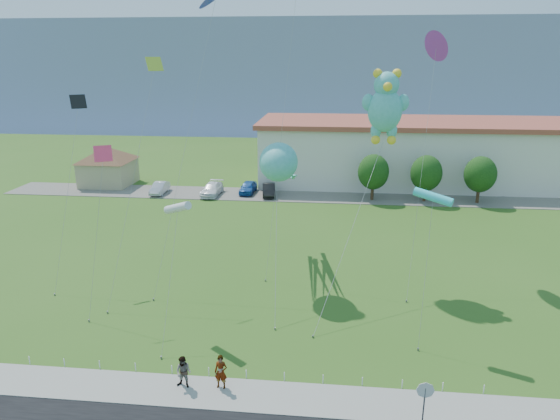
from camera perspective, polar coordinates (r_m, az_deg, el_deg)
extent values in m
plane|color=#305818|center=(28.82, -5.46, -16.97)|extent=(160.00, 160.00, 0.00)
cube|color=gray|center=(26.61, -6.69, -20.15)|extent=(80.00, 2.50, 0.10)
cube|color=#59544C|center=(60.75, 0.94, 1.69)|extent=(70.00, 6.00, 0.06)
cube|color=slate|center=(143.51, 4.06, 15.54)|extent=(160.00, 50.00, 25.00)
cube|color=tan|center=(69.44, -19.01, 4.04)|extent=(6.00, 6.00, 3.20)
pyramid|color=brown|center=(68.96, -19.21, 6.07)|extent=(9.20, 9.20, 1.80)
cube|color=beige|center=(71.61, 22.96, 5.80)|extent=(60.00, 14.00, 7.60)
cube|color=#974231|center=(71.03, 23.34, 9.03)|extent=(61.00, 15.00, 0.60)
cylinder|color=slate|center=(24.73, 16.07, -21.02)|extent=(0.07, 0.07, 2.20)
cylinder|color=red|center=(24.14, 16.28, -19.14)|extent=(0.76, 0.04, 0.76)
cylinder|color=white|center=(24.12, 16.28, -19.17)|extent=(0.80, 0.02, 0.80)
cylinder|color=white|center=(31.56, -26.72, -15.10)|extent=(0.05, 0.05, 0.50)
cylinder|color=white|center=(30.59, -23.43, -15.71)|extent=(0.05, 0.05, 0.50)
cylinder|color=white|center=(29.72, -19.92, -16.30)|extent=(0.05, 0.05, 0.50)
cylinder|color=white|center=(28.97, -16.19, -16.86)|extent=(0.05, 0.05, 0.50)
cylinder|color=white|center=(28.34, -12.26, -17.38)|extent=(0.05, 0.05, 0.50)
cylinder|color=white|center=(27.83, -8.14, -17.83)|extent=(0.05, 0.05, 0.50)
cylinder|color=white|center=(27.46, -3.88, -18.21)|extent=(0.05, 0.05, 0.50)
cylinder|color=white|center=(27.24, 0.50, -18.50)|extent=(0.05, 0.05, 0.50)
cylinder|color=white|center=(27.16, 4.94, -18.69)|extent=(0.05, 0.05, 0.50)
cylinder|color=white|center=(27.23, 9.39, -18.78)|extent=(0.05, 0.05, 0.50)
cylinder|color=white|center=(27.44, 13.79, -18.76)|extent=(0.05, 0.05, 0.50)
cylinder|color=white|center=(27.80, 18.10, -18.64)|extent=(0.05, 0.05, 0.50)
cylinder|color=white|center=(28.30, 22.27, -18.43)|extent=(0.05, 0.05, 0.50)
cylinder|color=#3F2B19|center=(59.50, 10.50, 2.14)|extent=(0.36, 0.36, 2.20)
ellipsoid|color=#14380F|center=(58.97, 10.62, 4.30)|extent=(3.60, 3.60, 4.14)
cylinder|color=#3F2B19|center=(60.30, 16.20, 1.94)|extent=(0.36, 0.36, 2.20)
ellipsoid|color=#14380F|center=(59.77, 16.38, 4.07)|extent=(3.60, 3.60, 4.14)
cylinder|color=#3F2B19|center=(61.67, 21.69, 1.73)|extent=(0.36, 0.36, 2.20)
ellipsoid|color=#14380F|center=(61.15, 21.92, 3.81)|extent=(3.60, 3.60, 4.14)
imported|color=gray|center=(26.43, -6.77, -17.89)|extent=(0.69, 0.48, 1.80)
imported|color=gray|center=(26.78, -10.97, -17.73)|extent=(0.93, 0.78, 1.70)
imported|color=#B8B8BF|center=(63.15, -13.59, 2.47)|extent=(1.50, 4.16, 1.36)
imported|color=white|center=(61.23, -7.78, 2.38)|extent=(2.21, 5.02, 1.43)
imported|color=#1C4F9A|center=(61.65, -3.67, 2.61)|extent=(1.92, 4.30, 1.44)
imported|color=black|center=(60.37, -1.29, 2.32)|extent=(2.10, 4.49, 1.42)
ellipsoid|color=teal|center=(35.37, -0.16, 5.51)|extent=(2.73, 3.55, 2.73)
sphere|color=white|center=(34.32, -1.17, 5.65)|extent=(0.43, 0.43, 0.43)
sphere|color=white|center=(34.21, 0.46, 5.62)|extent=(0.43, 0.43, 0.43)
cylinder|color=slate|center=(31.59, -0.59, -13.40)|extent=(0.10, 0.10, 0.16)
cylinder|color=gray|center=(32.69, -0.45, -4.30)|extent=(0.58, 6.41, 8.08)
ellipsoid|color=teal|center=(37.31, 11.91, 11.07)|extent=(2.48, 2.10, 3.09)
sphere|color=teal|center=(37.18, 12.09, 13.84)|extent=(1.81, 1.81, 1.81)
sphere|color=yellow|center=(37.09, 11.10, 15.07)|extent=(0.67, 0.67, 0.67)
sphere|color=yellow|center=(37.22, 13.22, 14.95)|extent=(0.67, 0.67, 0.67)
sphere|color=yellow|center=(36.43, 12.20, 13.62)|extent=(0.67, 0.67, 0.67)
ellipsoid|color=teal|center=(37.16, 10.03, 12.03)|extent=(0.86, 0.61, 1.20)
ellipsoid|color=teal|center=(37.41, 13.89, 11.83)|extent=(0.86, 0.61, 1.20)
ellipsoid|color=teal|center=(37.43, 10.90, 8.94)|extent=(0.76, 0.67, 1.24)
ellipsoid|color=teal|center=(37.54, 12.66, 8.86)|extent=(0.76, 0.67, 1.24)
sphere|color=yellow|center=(37.33, 10.87, 7.88)|extent=(0.67, 0.67, 0.67)
sphere|color=yellow|center=(37.45, 12.62, 7.81)|extent=(0.67, 0.67, 0.67)
cylinder|color=slate|center=(30.88, 3.77, -14.22)|extent=(0.10, 0.10, 0.16)
cylinder|color=gray|center=(33.54, 8.17, -2.16)|extent=(4.55, 10.56, 10.01)
cylinder|color=silver|center=(30.17, -11.64, 0.25)|extent=(0.50, 2.25, 0.87)
cylinder|color=slate|center=(29.72, -13.43, -16.07)|extent=(0.10, 0.10, 0.16)
cylinder|color=gray|center=(29.66, -12.50, -7.95)|extent=(0.14, 4.20, 7.21)
cylinder|color=slate|center=(36.08, -14.27, -9.87)|extent=(0.10, 0.10, 0.16)
cylinder|color=gray|center=(36.65, -10.72, 7.60)|extent=(3.10, 9.24, 20.22)
cube|color=#A7C02D|center=(37.35, -14.16, 15.89)|extent=(1.29, 1.29, 0.86)
cylinder|color=slate|center=(35.26, -19.12, -10.98)|extent=(0.10, 0.10, 0.16)
cylinder|color=gray|center=(35.30, -16.59, 2.76)|extent=(1.84, 7.24, 15.31)
cube|color=black|center=(40.43, -22.07, 11.41)|extent=(1.29, 1.29, 0.86)
cylinder|color=slate|center=(39.07, -24.35, -8.78)|extent=(0.10, 0.10, 0.16)
cylinder|color=gray|center=(39.14, -23.19, 1.41)|extent=(0.48, 5.67, 12.63)
cylinder|color=slate|center=(37.77, -1.67, -8.05)|extent=(0.10, 0.10, 0.16)
cylinder|color=gray|center=(38.34, 0.42, 11.17)|extent=(1.92, 8.15, 24.03)
cone|color=#B732C8|center=(41.62, 17.45, 17.45)|extent=(1.80, 1.33, 1.33)
cylinder|color=slate|center=(35.84, 14.25, -10.06)|extent=(0.10, 0.10, 0.16)
cylinder|color=gray|center=(37.62, 15.94, 4.65)|extent=(2.30, 9.31, 16.58)
cube|color=#FC385A|center=(33.63, -19.58, 6.10)|extent=(1.29, 1.29, 0.86)
cylinder|color=slate|center=(34.63, -21.00, -11.73)|extent=(0.10, 0.10, 0.16)
cylinder|color=gray|center=(33.73, -20.28, -3.04)|extent=(0.66, 3.07, 9.92)
cylinder|color=#2EC7D2|center=(29.43, 17.10, 1.44)|extent=(0.50, 2.25, 0.87)
cylinder|color=slate|center=(30.69, 15.50, -15.09)|extent=(0.10, 0.10, 0.16)
cylinder|color=gray|center=(29.77, 16.29, -7.11)|extent=(0.54, 2.23, 8.20)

